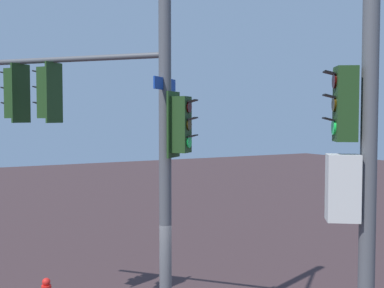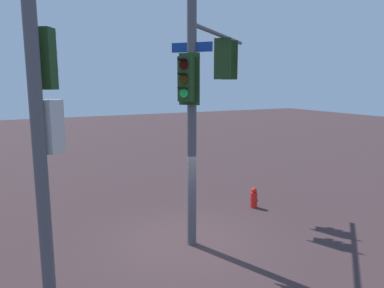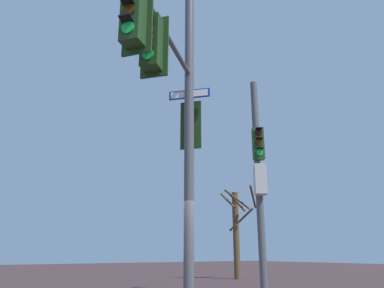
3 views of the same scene
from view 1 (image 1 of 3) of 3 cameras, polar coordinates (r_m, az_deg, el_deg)
name	(u,v)px [view 1 (image 1 of 3)]	position (r m, az deg, el deg)	size (l,w,h in m)	color
main_signal_pole_assembly	(121,96)	(10.29, -8.10, 5.43)	(3.68, 5.64, 9.33)	#4C4F54
secondary_pole_assembly	(358,173)	(7.80, 18.28, -3.10)	(0.72, 0.63, 7.28)	#4C4F54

